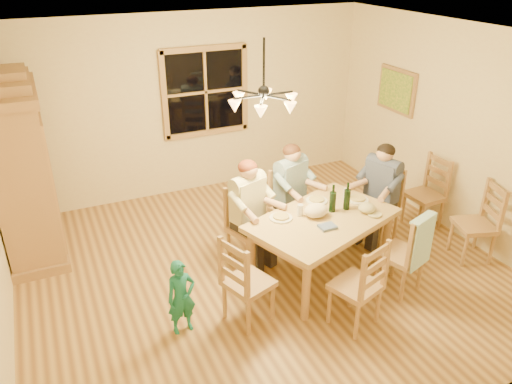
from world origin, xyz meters
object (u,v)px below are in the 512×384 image
armoire (23,174)px  chair_end_left (248,295)px  adult_plaid_man (292,181)px  adult_slate_man (382,181)px  chair_far_right (290,219)px  wine_bottle_b (347,196)px  dining_table (323,226)px  wine_bottle_a (333,198)px  chair_spare_front (472,236)px  chair_end_right (377,219)px  child (181,297)px  chair_far_left (249,239)px  chair_near_right (399,266)px  chair_spare_back (423,206)px  chair_near_left (354,298)px  adult_woman (249,200)px

armoire → chair_end_left: size_ratio=2.32×
adult_plaid_man → chair_end_left: bearing=28.0°
armoire → adult_slate_man: bearing=-20.9°
adult_plaid_man → chair_far_right: bearing=7.2°
wine_bottle_b → chair_far_right: bearing=112.0°
dining_table → wine_bottle_a: size_ratio=5.74×
chair_end_left → chair_spare_front: 2.96m
chair_end_right → child: size_ratio=1.22×
chair_far_right → wine_bottle_a: (0.13, -0.75, 0.62)m
chair_far_left → chair_near_right: bearing=117.9°
dining_table → wine_bottle_a: 0.33m
chair_far_left → chair_spare_front: bearing=137.9°
wine_bottle_a → chair_spare_front: size_ratio=0.33×
chair_end_left → chair_spare_front: same height
chair_spare_back → chair_near_right: bearing=126.9°
armoire → chair_near_right: size_ratio=2.32×
chair_near_left → adult_slate_man: size_ratio=1.13×
adult_plaid_man → chair_spare_back: adult_plaid_man is taller
chair_end_right → wine_bottle_b: 1.01m
chair_end_left → adult_woman: (0.43, 0.98, 0.54)m
chair_far_right → adult_woman: adult_woman is taller
chair_end_left → chair_near_right: bearing=63.4°
chair_near_right → adult_plaid_man: 1.65m
wine_bottle_a → chair_spare_back: wine_bottle_a is taller
chair_far_right → chair_near_left: same height
chair_spare_front → chair_spare_back: bearing=17.6°
adult_woman → chair_end_right: bearing=153.4°
chair_near_left → chair_spare_back: same height
chair_far_left → chair_end_left: size_ratio=1.00×
chair_near_left → child: size_ratio=1.22×
wine_bottle_b → chair_end_right: bearing=22.9°
armoire → chair_spare_front: (4.87, -2.39, -0.75)m
chair_far_right → wine_bottle_a: wine_bottle_a is taller
chair_near_right → chair_spare_front: size_ratio=1.00×
dining_table → adult_slate_man: size_ratio=2.17×
adult_slate_man → wine_bottle_b: bearing=93.5°
chair_far_right → chair_spare_back: same height
chair_near_right → adult_woman: size_ratio=1.13×
chair_far_left → chair_spare_front: same height
chair_near_left → adult_slate_man: bearing=26.6°
chair_near_right → wine_bottle_b: size_ratio=3.00×
chair_end_left → chair_end_right: same height
armoire → chair_far_left: (2.35, -1.34, -0.75)m
chair_near_left → adult_plaid_man: (0.17, 1.72, 0.54)m
wine_bottle_b → adult_slate_man: bearing=22.9°
adult_plaid_man → wine_bottle_b: (0.31, -0.77, 0.08)m
adult_woman → child: 1.47m
adult_plaid_man → wine_bottle_b: adult_plaid_man is taller
chair_end_left → chair_end_right: bearing=90.0°
chair_near_right → wine_bottle_b: 0.96m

